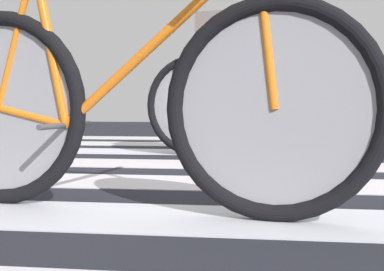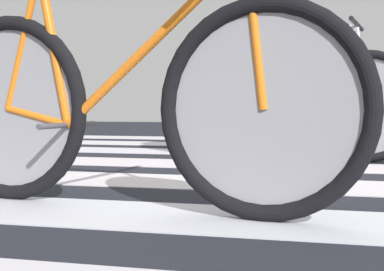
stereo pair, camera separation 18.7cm
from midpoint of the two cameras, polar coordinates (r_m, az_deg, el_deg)
The scene contains 5 objects.
ground at distance 3.17m, azimuth 9.14°, elevation -3.55°, with size 18.00×14.00×0.02m.
crosswalk_markings at distance 3.20m, azimuth 9.64°, elevation -3.28°, with size 5.46×4.99×0.00m.
bicycle_1_of_2 at distance 1.84m, azimuth -4.96°, elevation 3.74°, with size 1.72×0.54×0.93m.
bicycle_2_of_2 at distance 3.59m, azimuth 11.62°, elevation 3.57°, with size 1.71×0.56×0.93m.
cyclist_2_of_2 at distance 3.68m, azimuth 6.91°, elevation 7.48°, with size 0.38×0.45×0.98m.
Camera 2 is at (0.30, -3.14, 0.40)m, focal length 49.04 mm.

